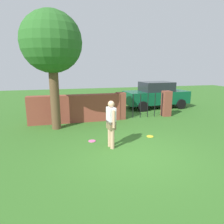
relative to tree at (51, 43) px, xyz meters
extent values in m
plane|color=#336623|center=(2.43, -3.50, -3.63)|extent=(40.00, 40.00, 0.00)
cube|color=brown|center=(0.93, 0.93, -2.95)|extent=(4.49, 0.50, 1.35)
cylinder|color=brown|center=(0.00, 0.00, -2.13)|extent=(0.40, 0.40, 3.00)
sphere|color=#286023|center=(0.00, 0.00, 0.06)|extent=(2.52, 2.52, 2.52)
cylinder|color=tan|center=(1.80, -2.61, -3.21)|extent=(0.14, 0.14, 0.85)
cylinder|color=tan|center=(1.84, -2.82, -3.21)|extent=(0.14, 0.14, 0.85)
cube|color=olive|center=(1.82, -2.72, -2.83)|extent=(0.27, 0.39, 0.28)
cube|color=silver|center=(1.82, -2.72, -2.51)|extent=(0.27, 0.39, 0.55)
sphere|color=tan|center=(1.82, -2.72, -2.12)|extent=(0.22, 0.22, 0.22)
cylinder|color=tan|center=(1.79, -2.49, -2.58)|extent=(0.09, 0.09, 0.58)
cylinder|color=tan|center=(1.86, -2.94, -2.58)|extent=(0.09, 0.09, 0.58)
cube|color=brown|center=(3.27, 0.93, -2.93)|extent=(0.44, 0.44, 1.40)
cube|color=brown|center=(5.93, 0.93, -2.93)|extent=(0.44, 0.44, 1.40)
cylinder|color=black|center=(3.54, 0.93, -2.98)|extent=(0.04, 0.04, 1.30)
cylinder|color=black|center=(3.96, 0.93, -2.98)|extent=(0.04, 0.04, 1.30)
cylinder|color=black|center=(4.39, 0.93, -2.98)|extent=(0.04, 0.04, 1.30)
cylinder|color=black|center=(4.81, 0.93, -2.98)|extent=(0.04, 0.04, 1.30)
cylinder|color=black|center=(5.23, 0.93, -2.98)|extent=(0.04, 0.04, 1.30)
cylinder|color=black|center=(5.66, 0.93, -2.98)|extent=(0.04, 0.04, 1.30)
cube|color=#0C4C2D|center=(6.43, 3.19, -2.91)|extent=(4.28, 1.90, 0.80)
cube|color=#1E2328|center=(6.43, 3.19, -2.21)|extent=(2.07, 1.60, 0.60)
cylinder|color=black|center=(7.75, 4.11, -3.31)|extent=(0.65, 0.25, 0.64)
cylinder|color=black|center=(7.83, 2.41, -3.31)|extent=(0.65, 0.25, 0.64)
cylinder|color=black|center=(5.02, 3.97, -3.31)|extent=(0.65, 0.25, 0.64)
cylinder|color=black|center=(5.10, 2.28, -3.31)|extent=(0.65, 0.25, 0.64)
cylinder|color=pink|center=(1.28, -1.98, -3.62)|extent=(0.27, 0.27, 0.02)
cylinder|color=yellow|center=(3.58, -2.05, -3.62)|extent=(0.27, 0.27, 0.02)
camera|label=1|loc=(0.19, -9.07, -0.91)|focal=32.62mm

